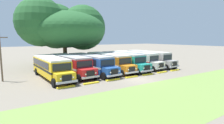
% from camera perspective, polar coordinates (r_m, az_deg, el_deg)
% --- Properties ---
extents(ground_plane, '(220.00, 220.00, 0.00)m').
position_cam_1_polar(ground_plane, '(23.81, 8.58, -5.50)').
color(ground_plane, slate).
extents(foreground_grass_strip, '(80.00, 9.39, 0.01)m').
position_cam_1_polar(foreground_grass_strip, '(19.55, 22.12, -8.86)').
color(foreground_grass_strip, olive).
rests_on(foreground_grass_strip, ground_plane).
extents(parked_bus_slot_0, '(2.80, 10.85, 2.82)m').
position_cam_1_polar(parked_bus_slot_0, '(25.48, -18.56, -1.33)').
color(parked_bus_slot_0, yellow).
rests_on(parked_bus_slot_0, ground_plane).
extents(parked_bus_slot_1, '(3.26, 10.93, 2.82)m').
position_cam_1_polar(parked_bus_slot_1, '(27.14, -12.97, -0.60)').
color(parked_bus_slot_1, red).
rests_on(parked_bus_slot_1, ground_plane).
extents(parked_bus_slot_2, '(3.46, 10.96, 2.82)m').
position_cam_1_polar(parked_bus_slot_2, '(27.70, -6.72, -0.30)').
color(parked_bus_slot_2, '#23519E').
rests_on(parked_bus_slot_2, ground_plane).
extents(parked_bus_slot_3, '(3.05, 10.89, 2.82)m').
position_cam_1_polar(parked_bus_slot_3, '(29.58, -1.20, 0.25)').
color(parked_bus_slot_3, orange).
rests_on(parked_bus_slot_3, ground_plane).
extents(parked_bus_slot_4, '(2.79, 10.85, 2.82)m').
position_cam_1_polar(parked_bus_slot_4, '(30.95, 3.45, 0.56)').
color(parked_bus_slot_4, teal).
rests_on(parked_bus_slot_4, ground_plane).
extents(parked_bus_slot_5, '(3.46, 10.96, 2.82)m').
position_cam_1_polar(parked_bus_slot_5, '(33.30, 7.31, 1.01)').
color(parked_bus_slot_5, silver).
rests_on(parked_bus_slot_5, ground_plane).
extents(parked_bus_slot_6, '(3.11, 10.90, 2.82)m').
position_cam_1_polar(parked_bus_slot_6, '(35.44, 11.49, 1.31)').
color(parked_bus_slot_6, '#9E9993').
rests_on(parked_bus_slot_6, ground_plane).
extents(curb_wheelstop_0, '(2.00, 0.36, 0.15)m').
position_cam_1_polar(curb_wheelstop_0, '(20.43, -14.26, -7.62)').
color(curb_wheelstop_0, yellow).
rests_on(curb_wheelstop_0, ground_plane).
extents(curb_wheelstop_1, '(2.00, 0.36, 0.15)m').
position_cam_1_polar(curb_wheelstop_1, '(21.60, -6.52, -6.61)').
color(curb_wheelstop_1, yellow).
rests_on(curb_wheelstop_1, ground_plane).
extents(curb_wheelstop_2, '(2.00, 0.36, 0.15)m').
position_cam_1_polar(curb_wheelstop_2, '(23.12, 0.29, -5.61)').
color(curb_wheelstop_2, yellow).
rests_on(curb_wheelstop_2, ground_plane).
extents(curb_wheelstop_3, '(2.00, 0.36, 0.15)m').
position_cam_1_polar(curb_wheelstop_3, '(24.93, 6.17, -4.68)').
color(curb_wheelstop_3, yellow).
rests_on(curb_wheelstop_3, ground_plane).
extents(curb_wheelstop_4, '(2.00, 0.36, 0.15)m').
position_cam_1_polar(curb_wheelstop_4, '(26.97, 11.19, -3.85)').
color(curb_wheelstop_4, yellow).
rests_on(curb_wheelstop_4, ground_plane).
extents(curb_wheelstop_5, '(2.00, 0.36, 0.15)m').
position_cam_1_polar(curb_wheelstop_5, '(29.19, 15.47, -3.12)').
color(curb_wheelstop_5, yellow).
rests_on(curb_wheelstop_5, ground_plane).
extents(curb_wheelstop_6, '(2.00, 0.36, 0.15)m').
position_cam_1_polar(curb_wheelstop_6, '(31.55, 19.12, -2.47)').
color(curb_wheelstop_6, yellow).
rests_on(curb_wheelstop_6, ground_plane).
extents(broad_shade_tree, '(18.31, 17.91, 12.47)m').
position_cam_1_polar(broad_shade_tree, '(37.50, -14.86, 10.43)').
color(broad_shade_tree, brown).
rests_on(broad_shade_tree, ground_plane).
extents(utility_pole, '(1.80, 0.20, 6.01)m').
position_cam_1_polar(utility_pole, '(25.89, -31.63, 1.77)').
color(utility_pole, brown).
rests_on(utility_pole, ground_plane).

